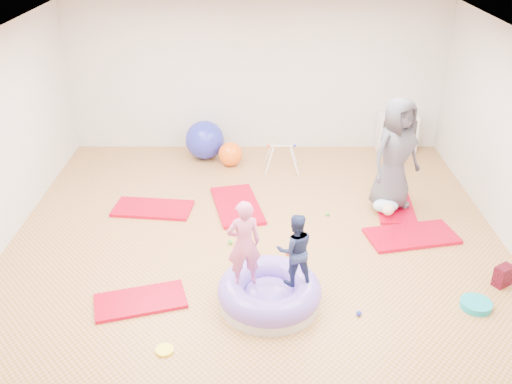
{
  "coord_description": "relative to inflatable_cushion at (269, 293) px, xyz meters",
  "views": [
    {
      "loc": [
        0.01,
        -6.37,
        4.34
      ],
      "look_at": [
        0.0,
        0.3,
        0.9
      ],
      "focal_mm": 40.0,
      "sensor_mm": 36.0,
      "label": 1
    }
  ],
  "objects": [
    {
      "name": "room",
      "position": [
        -0.16,
        0.88,
        1.25
      ],
      "size": [
        7.01,
        8.01,
        2.81
      ],
      "color": "tan",
      "rests_on": "ground"
    },
    {
      "name": "gym_mat_front_left",
      "position": [
        -1.55,
        0.01,
        -0.13
      ],
      "size": [
        1.19,
        0.82,
        0.04
      ],
      "primitive_type": "cube",
      "rotation": [
        0.0,
        0.0,
        0.29
      ],
      "color": "red",
      "rests_on": "ground"
    },
    {
      "name": "gym_mat_mid_left",
      "position": [
        -1.78,
        2.31,
        -0.13
      ],
      "size": [
        1.27,
        0.74,
        0.05
      ],
      "primitive_type": "cube",
      "rotation": [
        0.0,
        0.0,
        -0.11
      ],
      "color": "red",
      "rests_on": "ground"
    },
    {
      "name": "gym_mat_center_back",
      "position": [
        -0.46,
        2.42,
        -0.13
      ],
      "size": [
        0.93,
        1.42,
        0.05
      ],
      "primitive_type": "cube",
      "rotation": [
        0.0,
        0.0,
        1.79
      ],
      "color": "red",
      "rests_on": "ground"
    },
    {
      "name": "gym_mat_right",
      "position": [
        2.08,
        1.5,
        -0.13
      ],
      "size": [
        1.38,
        0.88,
        0.05
      ],
      "primitive_type": "cube",
      "rotation": [
        0.0,
        0.0,
        0.21
      ],
      "color": "red",
      "rests_on": "ground"
    },
    {
      "name": "gym_mat_rear_right",
      "position": [
        2.02,
        2.38,
        -0.13
      ],
      "size": [
        0.65,
        1.16,
        0.05
      ],
      "primitive_type": "cube",
      "rotation": [
        0.0,
        0.0,
        1.49
      ],
      "color": "red",
      "rests_on": "ground"
    },
    {
      "name": "inflatable_cushion",
      "position": [
        0.0,
        0.0,
        0.0
      ],
      "size": [
        1.25,
        1.25,
        0.39
      ],
      "rotation": [
        0.0,
        0.0,
        0.25
      ],
      "color": "silver",
      "rests_on": "ground"
    },
    {
      "name": "child_pink",
      "position": [
        -0.3,
        -0.01,
        0.75
      ],
      "size": [
        0.45,
        0.35,
        1.09
      ],
      "primitive_type": "imported",
      "rotation": [
        0.0,
        0.0,
        3.38
      ],
      "color": "#D76494",
      "rests_on": "inflatable_cushion"
    },
    {
      "name": "child_navy",
      "position": [
        0.29,
        0.01,
        0.66
      ],
      "size": [
        0.48,
        0.4,
        0.9
      ],
      "primitive_type": "imported",
      "rotation": [
        0.0,
        0.0,
        3.29
      ],
      "color": "navy",
      "rests_on": "inflatable_cushion"
    },
    {
      "name": "adult_caregiver",
      "position": [
        1.93,
        2.39,
        0.77
      ],
      "size": [
        1.02,
        0.93,
        1.76
      ],
      "primitive_type": "imported",
      "rotation": [
        0.0,
        0.0,
        0.55
      ],
      "color": "#494954",
      "rests_on": "gym_mat_rear_right"
    },
    {
      "name": "infant",
      "position": [
        1.82,
        2.14,
        0.01
      ],
      "size": [
        0.39,
        0.39,
        0.23
      ],
      "color": "#B3DEF4",
      "rests_on": "gym_mat_rear_right"
    },
    {
      "name": "ball_pit_balls",
      "position": [
        1.08,
        1.66,
        -0.12
      ],
      "size": [
        2.57,
        2.86,
        0.06
      ],
      "color": "#252CB6",
      "rests_on": "ground"
    },
    {
      "name": "exercise_ball_blue",
      "position": [
        -1.12,
        4.34,
        0.21
      ],
      "size": [
        0.72,
        0.72,
        0.72
      ],
      "primitive_type": "sphere",
      "color": "#252CB6",
      "rests_on": "ground"
    },
    {
      "name": "exercise_ball_orange",
      "position": [
        -0.63,
        4.01,
        0.07
      ],
      "size": [
        0.44,
        0.44,
        0.44
      ],
      "primitive_type": "sphere",
      "color": "orange",
      "rests_on": "ground"
    },
    {
      "name": "infant_play_gym",
      "position": [
        0.29,
        3.83,
        0.16
      ],
      "size": [
        0.61,
        0.58,
        0.47
      ],
      "rotation": [
        0.0,
        0.0,
        0.21
      ],
      "color": "silver",
      "rests_on": "ground"
    },
    {
      "name": "cube_shelf",
      "position": [
        2.52,
        4.68,
        0.21
      ],
      "size": [
        0.73,
        0.36,
        0.73
      ],
      "color": "silver",
      "rests_on": "ground"
    },
    {
      "name": "balance_disc",
      "position": [
        2.46,
        -0.07,
        -0.11
      ],
      "size": [
        0.37,
        0.37,
        0.08
      ],
      "primitive_type": "cylinder",
      "color": "#129EAA",
      "rests_on": "ground"
    },
    {
      "name": "backpack",
      "position": [
        2.94,
        0.38,
        -0.02
      ],
      "size": [
        0.28,
        0.25,
        0.27
      ],
      "primitive_type": "cube",
      "rotation": [
        0.0,
        0.0,
        0.59
      ],
      "color": "maroon",
      "rests_on": "ground"
    },
    {
      "name": "yellow_toy",
      "position": [
        -1.14,
        -0.82,
        -0.14
      ],
      "size": [
        0.2,
        0.2,
        0.03
      ],
      "primitive_type": "cylinder",
      "color": "yellow",
      "rests_on": "ground"
    }
  ]
}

